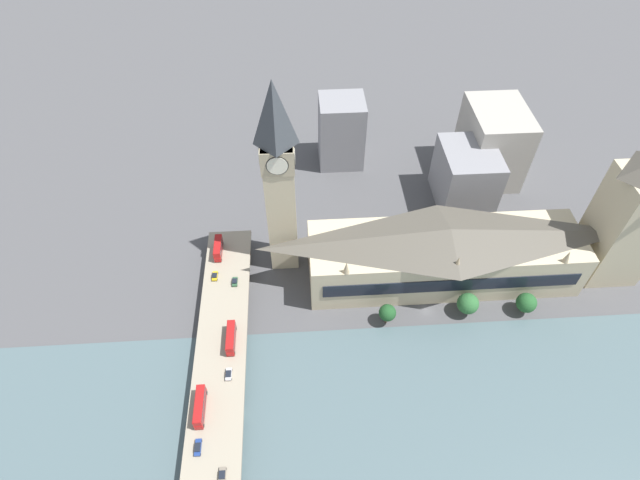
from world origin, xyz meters
name	(u,v)px	position (x,y,z in m)	size (l,w,h in m)	color
ground_plane	(426,311)	(0.00, 0.00, 0.00)	(600.00, 600.00, 0.00)	#4C4C4F
river_water	(449,401)	(-33.96, 0.00, 0.15)	(55.91, 360.00, 0.30)	#4C6066
parliament_hall	(444,254)	(15.94, -8.00, 12.64)	(26.35, 98.15, 25.45)	#C1B28E
clock_tower	(279,180)	(27.98, 50.15, 40.66)	(11.34, 11.34, 77.45)	#C1B28E
victoria_tower	(631,218)	(16.00, -70.74, 27.14)	(19.34, 19.34, 58.28)	#C1B28E
road_bridge	(217,408)	(-33.96, 71.49, 5.23)	(143.83, 16.51, 6.43)	gray
double_decker_bus_lead	(231,338)	(-12.15, 68.01, 9.04)	(11.17, 2.64, 4.71)	red
double_decker_bus_mid	(200,406)	(-34.89, 75.72, 9.18)	(11.95, 2.59, 4.99)	red
double_decker_bus_rear	(218,248)	(27.03, 74.98, 9.19)	(10.19, 2.65, 5.02)	red
car_northbound_lead	(235,282)	(12.14, 68.22, 7.16)	(3.93, 1.86, 1.50)	#2D5638
car_northbound_tail	(229,374)	(-24.05, 68.26, 7.14)	(4.13, 1.88, 1.40)	silver
car_southbound_mid	(222,475)	(-53.75, 68.20, 7.12)	(4.16, 1.90, 1.37)	slate
car_southbound_tail	(215,276)	(15.21, 75.60, 7.16)	(4.04, 1.91, 1.44)	gold
car_southbound_extra	(198,447)	(-45.97, 75.52, 7.15)	(4.72, 1.80, 1.43)	navy
city_block_west	(492,143)	(75.06, -42.39, 16.31)	(31.61, 23.74, 32.63)	#A39E93
city_block_center	(466,176)	(57.85, -26.79, 12.73)	(27.20, 22.49, 25.45)	gray
city_block_east	(341,132)	(87.98, 23.14, 15.96)	(18.56, 19.94, 31.92)	gray
tree_embankment_near	(468,304)	(-1.57, -13.53, 5.75)	(7.58, 7.58, 9.55)	brown
tree_embankment_mid	(526,303)	(-2.37, -34.21, 5.51)	(7.09, 7.09, 9.07)	brown
tree_embankment_far	(387,313)	(-3.71, 15.22, 5.88)	(6.03, 6.03, 8.93)	brown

